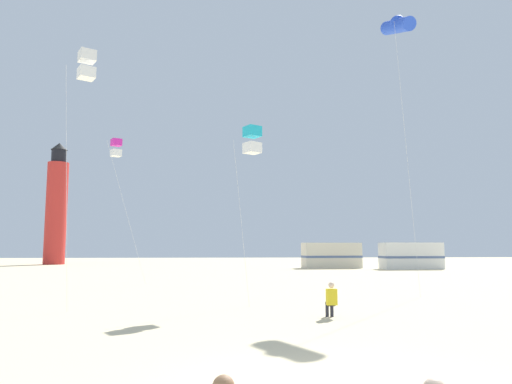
# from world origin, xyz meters

# --- Properties ---
(kite_flyer_standing) EXTENTS (0.34, 0.51, 1.16)m
(kite_flyer_standing) POSITION_xyz_m (1.92, 7.91, 0.61)
(kite_flyer_standing) COLOR yellow
(kite_flyer_standing) RESTS_ON ground
(kite_box_white) EXTENTS (1.24, 1.24, 10.05)m
(kite_box_white) POSITION_xyz_m (-7.04, 10.89, 9.46)
(kite_box_white) COLOR silver
(kite_box_white) RESTS_ON ground
(kite_box_cyan) EXTENTS (1.20, 1.20, 7.34)m
(kite_box_cyan) POSITION_xyz_m (-0.39, 11.79, 6.76)
(kite_box_cyan) COLOR silver
(kite_box_cyan) RESTS_ON ground
(kite_tube_blue) EXTENTS (1.02, 2.57, 14.04)m
(kite_tube_blue) POSITION_xyz_m (7.09, 14.33, 13.34)
(kite_tube_blue) COLOR silver
(kite_tube_blue) RESTS_ON ground
(kite_box_magenta) EXTENTS (2.54, 2.54, 9.28)m
(kite_box_magenta) POSITION_xyz_m (-8.42, 23.16, 8.69)
(kite_box_magenta) COLOR silver
(kite_box_magenta) RESTS_ON ground
(lighthouse_distant) EXTENTS (2.80, 2.80, 16.80)m
(lighthouse_distant) POSITION_xyz_m (-24.00, 59.42, 7.84)
(lighthouse_distant) COLOR red
(lighthouse_distant) RESTS_ON ground
(rv_van_cream) EXTENTS (6.61, 2.87, 2.80)m
(rv_van_cream) POSITION_xyz_m (10.90, 45.09, 1.39)
(rv_van_cream) COLOR beige
(rv_van_cream) RESTS_ON ground
(rv_van_white) EXTENTS (6.54, 2.63, 2.80)m
(rv_van_white) POSITION_xyz_m (18.81, 42.04, 1.39)
(rv_van_white) COLOR white
(rv_van_white) RESTS_ON ground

